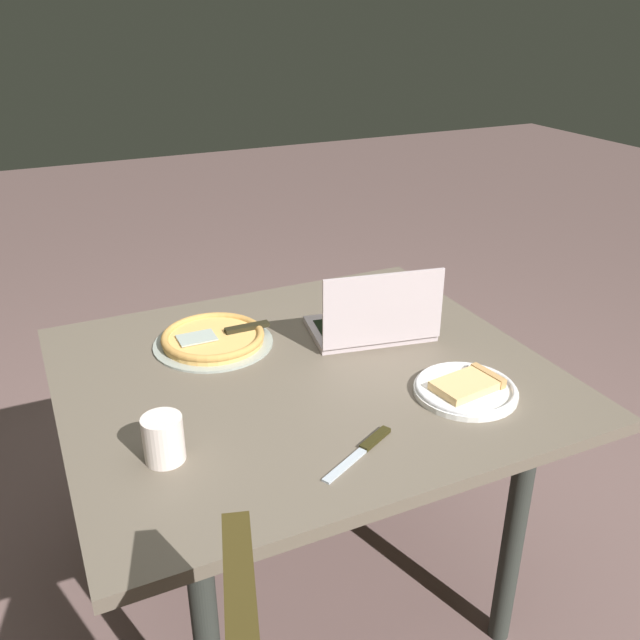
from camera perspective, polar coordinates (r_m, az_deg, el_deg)
ground_plane at (r=2.13m, az=-1.12°, el=-20.94°), size 12.00×12.00×0.00m
dining_table at (r=1.73m, az=-1.30°, el=-6.40°), size 1.17×1.04×0.70m
laptop at (r=1.83m, az=4.50°, el=-0.17°), size 0.36×0.27×0.21m
pizza_plate at (r=1.62m, az=12.19°, el=-5.64°), size 0.24×0.24×0.04m
pizza_tray at (r=1.82m, az=-8.96°, el=-1.53°), size 0.32×0.32×0.04m
table_knife at (r=1.41m, az=3.74°, el=-10.72°), size 0.20×0.12×0.01m
drink_cup at (r=1.39m, az=-13.04°, el=-9.67°), size 0.08×0.08×0.10m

